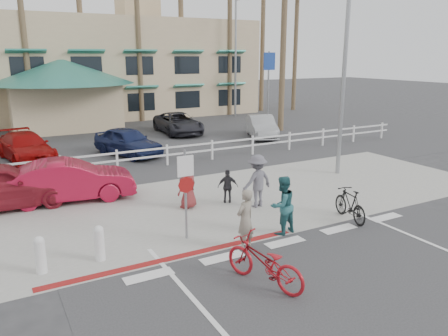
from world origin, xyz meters
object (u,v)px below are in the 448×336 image
car_red_compact (0,186)px  bike_red (264,262)px  car_white_sedan (69,181)px  bike_black (350,204)px  sign_post (186,190)px

car_red_compact → bike_red: bearing=-149.2°
bike_red → car_red_compact: size_ratio=0.45×
car_white_sedan → car_red_compact: bearing=92.1°
bike_black → car_white_sedan: (-7.43, 6.27, 0.23)m
bike_black → car_white_sedan: 9.73m
sign_post → car_red_compact: (-4.51, 5.34, -0.64)m
sign_post → car_white_sedan: sign_post is taller
sign_post → bike_red: size_ratio=1.35×
car_white_sedan → car_red_compact: (-2.22, 0.23, 0.06)m
car_white_sedan → car_red_compact: 2.23m
bike_red → car_white_sedan: 8.80m
bike_black → car_red_compact: 11.64m
sign_post → car_red_compact: sign_post is taller
sign_post → bike_black: (5.14, -1.16, -0.93)m
sign_post → bike_red: 3.40m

